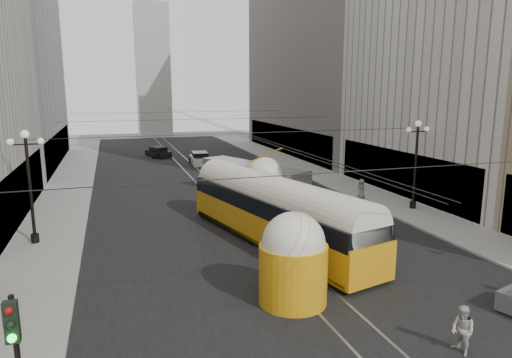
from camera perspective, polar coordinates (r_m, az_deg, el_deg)
road at (r=43.49m, az=-6.50°, el=-0.43°), size 20.00×85.00×0.02m
sidewalk_left at (r=46.30m, az=-22.11°, el=-0.39°), size 4.00×72.00×0.15m
sidewalk_right at (r=50.34m, az=6.21°, el=1.25°), size 4.00×72.00×0.15m
rail_left at (r=43.35m, az=-7.48°, el=-0.49°), size 0.12×85.00×0.04m
rail_right at (r=43.63m, az=-5.54°, el=-0.38°), size 0.12×85.00×0.04m
building_right_far at (r=64.31m, az=8.86°, el=17.85°), size 12.60×32.60×32.60m
distant_tower at (r=89.91m, az=-12.86°, el=14.91°), size 6.00×6.00×31.36m
lamppost_left_mid at (r=28.12m, az=-26.47°, el=-0.16°), size 1.86×0.44×6.37m
lamppost_right_mid at (r=34.66m, az=19.36°, el=2.32°), size 1.86×0.44×6.37m
signal_left at (r=11.38m, az=-27.75°, el=-19.18°), size 0.28×0.45×4.40m
catenary at (r=41.74m, az=-6.25°, el=7.24°), size 25.00×72.00×0.23m
streetcar at (r=26.02m, az=2.38°, el=-3.96°), size 6.53×17.37×3.91m
city_bus at (r=37.18m, az=-0.40°, el=0.02°), size 6.49×11.20×2.74m
sedan_white_far at (r=53.72m, az=-7.03°, el=2.51°), size 2.25×4.84×1.49m
sedan_dark_far at (r=60.77m, az=-12.13°, el=3.27°), size 3.14×4.56×1.33m
pedestrian_crossing_b at (r=17.35m, az=24.42°, el=-16.84°), size 0.65×0.83×1.68m
pedestrian_sidewalk_right at (r=37.04m, az=13.03°, el=-1.21°), size 0.87×0.67×1.58m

